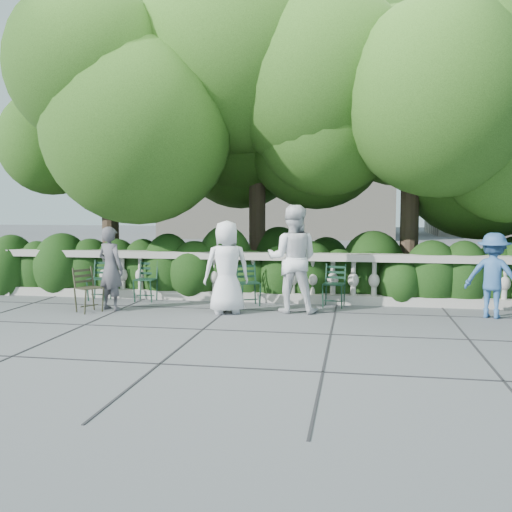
% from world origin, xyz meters
% --- Properties ---
extents(ground, '(90.00, 90.00, 0.00)m').
position_xyz_m(ground, '(0.00, 0.00, 0.00)').
color(ground, '#4C4F53').
rests_on(ground, ground).
extents(balustrade, '(12.00, 0.44, 1.00)m').
position_xyz_m(balustrade, '(0.00, 1.80, 0.49)').
color(balustrade, '#9E998E').
rests_on(balustrade, ground).
extents(shrub_hedge, '(15.00, 2.60, 1.70)m').
position_xyz_m(shrub_hedge, '(0.00, 3.00, 0.00)').
color(shrub_hedge, black).
rests_on(shrub_hedge, ground).
extents(tree_canopy, '(15.04, 6.52, 6.78)m').
position_xyz_m(tree_canopy, '(0.69, 3.19, 3.96)').
color(tree_canopy, '#3F3023').
rests_on(tree_canopy, ground).
extents(chair_a, '(0.44, 0.48, 0.84)m').
position_xyz_m(chair_a, '(-3.35, 1.22, 0.00)').
color(chair_a, black).
rests_on(chair_a, ground).
extents(chair_b, '(0.45, 0.49, 0.84)m').
position_xyz_m(chair_b, '(-2.37, 1.27, 0.00)').
color(chair_b, black).
rests_on(chair_b, ground).
extents(chair_d, '(0.61, 0.63, 0.84)m').
position_xyz_m(chair_d, '(-0.13, 1.14, 0.00)').
color(chair_d, black).
rests_on(chair_d, ground).
extents(chair_e, '(0.50, 0.53, 0.84)m').
position_xyz_m(chair_e, '(1.43, 1.25, 0.00)').
color(chair_e, black).
rests_on(chair_e, ground).
extents(chair_weathered, '(0.64, 0.63, 0.84)m').
position_xyz_m(chair_weathered, '(-2.83, 0.01, 0.00)').
color(chair_weathered, black).
rests_on(chair_weathered, ground).
extents(person_businessman, '(0.96, 0.80, 1.68)m').
position_xyz_m(person_businessman, '(-0.43, 0.41, 0.84)').
color(person_businessman, white).
rests_on(person_businessman, ground).
extents(person_woman_grey, '(0.67, 0.56, 1.56)m').
position_xyz_m(person_woman_grey, '(-2.64, 0.37, 0.78)').
color(person_woman_grey, '#47464B').
rests_on(person_woman_grey, ground).
extents(person_casual_man, '(0.96, 0.75, 1.96)m').
position_xyz_m(person_casual_man, '(0.73, 0.75, 0.98)').
color(person_casual_man, white).
rests_on(person_casual_man, ground).
extents(person_older_blue, '(1.09, 0.87, 1.48)m').
position_xyz_m(person_older_blue, '(4.21, 0.83, 0.74)').
color(person_older_blue, '#2D5487').
rests_on(person_older_blue, ground).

